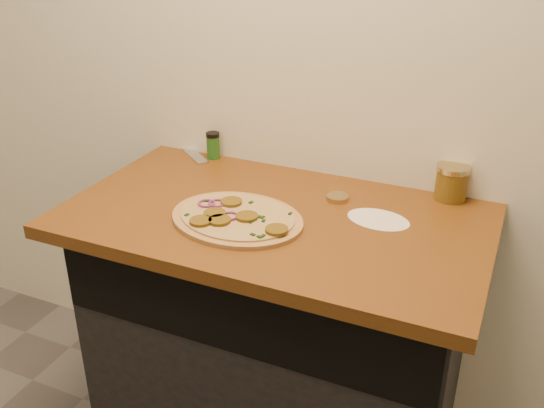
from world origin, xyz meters
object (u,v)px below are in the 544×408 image
at_px(pizza, 236,218).
at_px(chefs_knife, 186,147).
at_px(spice_shaker, 213,145).
at_px(salsa_jar, 452,182).

relative_size(pizza, chefs_knife, 1.73).
xyz_separation_m(pizza, spice_shaker, (-0.29, 0.39, 0.04)).
bearing_deg(salsa_jar, chefs_knife, 177.26).
bearing_deg(pizza, chefs_knife, 134.51).
relative_size(chefs_knife, spice_shaker, 2.66).
xyz_separation_m(salsa_jar, spice_shaker, (-0.80, 0.00, -0.01)).
height_order(pizza, salsa_jar, salsa_jar).
height_order(chefs_knife, salsa_jar, salsa_jar).
height_order(salsa_jar, spice_shaker, salsa_jar).
height_order(pizza, spice_shaker, spice_shaker).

